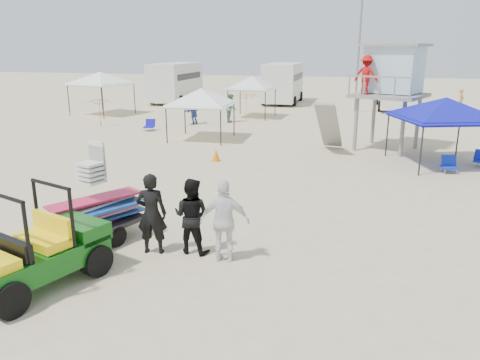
% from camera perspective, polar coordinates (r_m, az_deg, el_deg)
% --- Properties ---
extents(ground, '(140.00, 140.00, 0.00)m').
position_cam_1_polar(ground, '(9.69, -7.41, -11.97)').
color(ground, beige).
rests_on(ground, ground).
extents(utility_cart, '(2.07, 2.86, 1.96)m').
position_cam_1_polar(utility_cart, '(9.81, -23.95, -7.07)').
color(utility_cart, '#0C5010').
rests_on(utility_cart, ground).
extents(surf_trailer, '(1.82, 2.48, 2.14)m').
position_cam_1_polar(surf_trailer, '(11.60, -16.91, -3.11)').
color(surf_trailer, black).
rests_on(surf_trailer, ground).
extents(man_left, '(0.75, 0.57, 1.86)m').
position_cam_1_polar(man_left, '(10.64, -10.73, -4.06)').
color(man_left, black).
rests_on(man_left, ground).
extents(man_mid, '(0.90, 0.74, 1.74)m').
position_cam_1_polar(man_mid, '(10.56, -5.94, -4.36)').
color(man_mid, black).
rests_on(man_mid, ground).
extents(man_right, '(1.13, 0.62, 1.82)m').
position_cam_1_polar(man_right, '(10.07, -1.87, -5.04)').
color(man_right, white).
rests_on(man_right, ground).
extents(lifeguard_tower, '(3.73, 3.73, 4.56)m').
position_cam_1_polar(lifeguard_tower, '(22.21, 17.72, 12.27)').
color(lifeguard_tower, gray).
rests_on(lifeguard_tower, ground).
extents(canopy_blue, '(4.22, 4.22, 3.06)m').
position_cam_1_polar(canopy_blue, '(19.97, 23.83, 8.80)').
color(canopy_blue, black).
rests_on(canopy_blue, ground).
extents(canopy_white_a, '(2.96, 2.96, 2.97)m').
position_cam_1_polar(canopy_white_a, '(23.70, -4.79, 10.74)').
color(canopy_white_a, black).
rests_on(canopy_white_a, ground).
extents(canopy_white_b, '(3.97, 3.97, 3.31)m').
position_cam_1_polar(canopy_white_b, '(34.22, -16.68, 12.28)').
color(canopy_white_b, black).
rests_on(canopy_white_b, ground).
extents(canopy_white_c, '(2.88, 2.88, 3.10)m').
position_cam_1_polar(canopy_white_c, '(31.44, 1.50, 12.27)').
color(canopy_white_c, black).
rests_on(canopy_white_c, ground).
extents(umbrella_a, '(2.37, 2.39, 1.66)m').
position_cam_1_polar(umbrella_a, '(29.09, -16.71, 7.92)').
color(umbrella_a, red).
rests_on(umbrella_a, ground).
extents(umbrella_b, '(2.74, 2.74, 1.77)m').
position_cam_1_polar(umbrella_b, '(30.27, 0.86, 8.97)').
color(umbrella_b, orange).
rests_on(umbrella_b, ground).
extents(cone_near, '(0.34, 0.34, 0.50)m').
position_cam_1_polar(cone_near, '(19.01, -17.15, 2.20)').
color(cone_near, '#D66706').
rests_on(cone_near, ground).
extents(cone_far, '(0.34, 0.34, 0.50)m').
position_cam_1_polar(cone_far, '(19.25, -2.95, 3.05)').
color(cone_far, orange).
rests_on(cone_far, ground).
extents(beach_chair_a, '(0.63, 0.67, 0.64)m').
position_cam_1_polar(beach_chair_a, '(26.94, -10.97, 6.60)').
color(beach_chair_a, '#1510B2').
rests_on(beach_chair_a, ground).
extents(beach_chair_b, '(0.64, 0.69, 0.64)m').
position_cam_1_polar(beach_chair_b, '(19.12, 24.12, 1.78)').
color(beach_chair_b, '#1029B0').
rests_on(beach_chair_b, ground).
extents(rv_far_left, '(2.64, 6.80, 3.25)m').
position_cam_1_polar(rv_far_left, '(40.98, -7.85, 11.91)').
color(rv_far_left, silver).
rests_on(rv_far_left, ground).
extents(rv_mid_left, '(2.65, 6.50, 3.25)m').
position_cam_1_polar(rv_mid_left, '(40.02, 5.29, 11.90)').
color(rv_mid_left, silver).
rests_on(rv_mid_left, ground).
extents(rv_mid_right, '(2.64, 7.00, 3.25)m').
position_cam_1_polar(rv_mid_right, '(38.13, 18.65, 10.96)').
color(rv_mid_right, silver).
rests_on(rv_mid_right, ground).
extents(light_pole_left, '(0.14, 0.14, 8.00)m').
position_cam_1_polar(light_pole_left, '(34.94, 14.25, 14.55)').
color(light_pole_left, slate).
rests_on(light_pole_left, ground).
extents(distant_beachgoers, '(17.56, 11.55, 1.75)m').
position_cam_1_polar(distant_beachgoers, '(29.96, 2.21, 8.77)').
color(distant_beachgoers, '#BC8B46').
rests_on(distant_beachgoers, ground).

